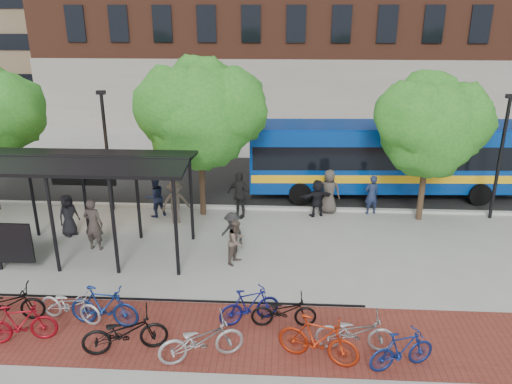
# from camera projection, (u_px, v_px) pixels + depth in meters

# --- Properties ---
(ground) EXTENTS (160.00, 160.00, 0.00)m
(ground) POSITION_uv_depth(u_px,v_px,m) (272.00, 251.00, 17.91)
(ground) COLOR #9E9E99
(ground) RESTS_ON ground
(asphalt_street) EXTENTS (160.00, 8.00, 0.01)m
(asphalt_street) POSITION_uv_depth(u_px,v_px,m) (276.00, 180.00, 25.41)
(asphalt_street) COLOR black
(asphalt_street) RESTS_ON ground
(curb) EXTENTS (160.00, 0.25, 0.12)m
(curb) POSITION_uv_depth(u_px,v_px,m) (274.00, 208.00, 21.64)
(curb) COLOR #B7B7B2
(curb) RESTS_ON ground
(brick_strip) EXTENTS (24.00, 3.00, 0.01)m
(brick_strip) POSITION_uv_depth(u_px,v_px,m) (192.00, 334.00, 13.33)
(brick_strip) COLOR maroon
(brick_strip) RESTS_ON ground
(bike_rack_rail) EXTENTS (12.00, 0.05, 0.95)m
(bike_rack_rail) POSITION_uv_depth(u_px,v_px,m) (152.00, 313.00, 14.24)
(bike_rack_rail) COLOR black
(bike_rack_rail) RESTS_ON ground
(bus_shelter) EXTENTS (10.60, 3.07, 3.60)m
(bus_shelter) POSITION_uv_depth(u_px,v_px,m) (32.00, 172.00, 16.88)
(bus_shelter) COLOR black
(bus_shelter) RESTS_ON ground
(tree_b) EXTENTS (5.15, 4.20, 6.47)m
(tree_b) POSITION_uv_depth(u_px,v_px,m) (202.00, 109.00, 19.68)
(tree_b) COLOR #382619
(tree_b) RESTS_ON ground
(tree_c) EXTENTS (4.66, 3.80, 5.92)m
(tree_c) POSITION_uv_depth(u_px,v_px,m) (432.00, 122.00, 19.33)
(tree_c) COLOR #382619
(tree_c) RESTS_ON ground
(lamp_post_left) EXTENTS (0.35, 0.20, 5.12)m
(lamp_post_left) POSITION_uv_depth(u_px,v_px,m) (107.00, 148.00, 20.73)
(lamp_post_left) COLOR black
(lamp_post_left) RESTS_ON ground
(lamp_post_right) EXTENTS (0.35, 0.20, 5.12)m
(lamp_post_right) POSITION_uv_depth(u_px,v_px,m) (501.00, 154.00, 19.86)
(lamp_post_right) COLOR black
(lamp_post_right) RESTS_ON ground
(bus) EXTENTS (12.51, 3.42, 3.35)m
(bus) POSITION_uv_depth(u_px,v_px,m) (385.00, 155.00, 22.81)
(bus) COLOR #083594
(bus) RESTS_ON ground
(bike_0) EXTENTS (2.09, 1.06, 1.05)m
(bike_0) POSITION_uv_depth(u_px,v_px,m) (7.00, 304.00, 13.73)
(bike_0) COLOR black
(bike_0) RESTS_ON ground
(bike_1) EXTENTS (1.89, 0.94, 1.09)m
(bike_1) POSITION_uv_depth(u_px,v_px,m) (20.00, 323.00, 12.84)
(bike_1) COLOR maroon
(bike_1) RESTS_ON ground
(bike_2) EXTENTS (2.03, 1.12, 1.01)m
(bike_2) POSITION_uv_depth(u_px,v_px,m) (70.00, 305.00, 13.75)
(bike_2) COLOR #B7B7BA
(bike_2) RESTS_ON ground
(bike_3) EXTENTS (2.03, 0.79, 1.19)m
(bike_3) POSITION_uv_depth(u_px,v_px,m) (104.00, 306.00, 13.50)
(bike_3) COLOR navy
(bike_3) RESTS_ON ground
(bike_4) EXTENTS (2.25, 1.30, 1.12)m
(bike_4) POSITION_uv_depth(u_px,v_px,m) (125.00, 332.00, 12.49)
(bike_4) COLOR black
(bike_4) RESTS_ON ground
(bike_6) EXTENTS (2.26, 1.45, 1.12)m
(bike_6) POSITION_uv_depth(u_px,v_px,m) (201.00, 340.00, 12.19)
(bike_6) COLOR #969698
(bike_6) RESTS_ON ground
(bike_7) EXTENTS (1.80, 1.18, 1.05)m
(bike_7) POSITION_uv_depth(u_px,v_px,m) (249.00, 305.00, 13.68)
(bike_7) COLOR navy
(bike_7) RESTS_ON ground
(bike_8) EXTENTS (1.81, 0.71, 0.94)m
(bike_8) POSITION_uv_depth(u_px,v_px,m) (284.00, 311.00, 13.52)
(bike_8) COLOR black
(bike_8) RESTS_ON ground
(bike_9) EXTENTS (2.14, 1.23, 1.24)m
(bike_9) POSITION_uv_depth(u_px,v_px,m) (318.00, 339.00, 12.11)
(bike_9) COLOR #9F270E
(bike_9) RESTS_ON ground
(bike_10) EXTENTS (2.02, 0.76, 1.05)m
(bike_10) POSITION_uv_depth(u_px,v_px,m) (355.00, 332.00, 12.55)
(bike_10) COLOR gray
(bike_10) RESTS_ON ground
(bike_11) EXTENTS (1.78, 1.04, 1.03)m
(bike_11) POSITION_uv_depth(u_px,v_px,m) (402.00, 350.00, 11.90)
(bike_11) COLOR navy
(bike_11) RESTS_ON ground
(pedestrian_0) EXTENTS (0.89, 0.95, 1.64)m
(pedestrian_0) POSITION_uv_depth(u_px,v_px,m) (68.00, 215.00, 18.95)
(pedestrian_0) COLOR black
(pedestrian_0) RESTS_ON ground
(pedestrian_1) EXTENTS (0.77, 0.56, 1.95)m
(pedestrian_1) POSITION_uv_depth(u_px,v_px,m) (93.00, 224.00, 17.75)
(pedestrian_1) COLOR #3B322F
(pedestrian_1) RESTS_ON ground
(pedestrian_2) EXTENTS (1.06, 1.04, 1.73)m
(pedestrian_2) POSITION_uv_depth(u_px,v_px,m) (155.00, 197.00, 20.69)
(pedestrian_2) COLOR #20294C
(pedestrian_2) RESTS_ON ground
(pedestrian_3) EXTENTS (1.33, 1.11, 1.79)m
(pedestrian_3) POSITION_uv_depth(u_px,v_px,m) (175.00, 202.00, 20.02)
(pedestrian_3) COLOR brown
(pedestrian_3) RESTS_ON ground
(pedestrian_4) EXTENTS (1.23, 0.97, 1.96)m
(pedestrian_4) POSITION_uv_depth(u_px,v_px,m) (239.00, 195.00, 20.58)
(pedestrian_4) COLOR black
(pedestrian_4) RESTS_ON ground
(pedestrian_5) EXTENTS (1.55, 0.93, 1.59)m
(pedestrian_5) POSITION_uv_depth(u_px,v_px,m) (317.00, 198.00, 20.74)
(pedestrian_5) COLOR black
(pedestrian_5) RESTS_ON ground
(pedestrian_6) EXTENTS (1.01, 0.74, 1.91)m
(pedestrian_6) POSITION_uv_depth(u_px,v_px,m) (329.00, 192.00, 21.02)
(pedestrian_6) COLOR #433B35
(pedestrian_6) RESTS_ON ground
(pedestrian_7) EXTENTS (0.71, 0.57, 1.69)m
(pedestrian_7) POSITION_uv_depth(u_px,v_px,m) (372.00, 195.00, 20.96)
(pedestrian_7) COLOR #1E2747
(pedestrian_7) RESTS_ON ground
(pedestrian_8) EXTENTS (0.88, 0.95, 1.57)m
(pedestrian_8) POSITION_uv_depth(u_px,v_px,m) (237.00, 241.00, 16.86)
(pedestrian_8) COLOR brown
(pedestrian_8) RESTS_ON ground
(pedestrian_9) EXTENTS (1.12, 1.05, 1.52)m
(pedestrian_9) POSITION_uv_depth(u_px,v_px,m) (232.00, 233.00, 17.59)
(pedestrian_9) COLOR #242424
(pedestrian_9) RESTS_ON ground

